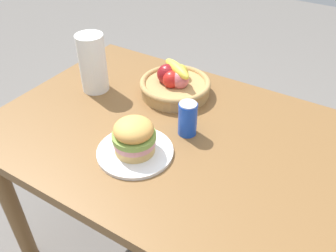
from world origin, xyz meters
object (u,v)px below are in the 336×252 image
object	(u,v)px
soda_can	(186,118)
paper_towel_roll	(93,63)
sandwich	(134,136)
plate	(135,152)
fruit_basket	(175,84)

from	to	relation	value
soda_can	paper_towel_roll	world-z (taller)	paper_towel_roll
sandwich	paper_towel_roll	xyz separation A→B (m)	(-0.38, 0.24, 0.05)
sandwich	plate	bearing A→B (deg)	0.00
fruit_basket	paper_towel_roll	xyz separation A→B (m)	(-0.30, -0.14, 0.07)
fruit_basket	paper_towel_roll	distance (m)	0.34
sandwich	fruit_basket	world-z (taller)	fruit_basket
fruit_basket	paper_towel_roll	size ratio (longest dim) A/B	1.21
plate	sandwich	xyz separation A→B (m)	(0.00, 0.00, 0.07)
soda_can	sandwich	bearing A→B (deg)	-115.97
plate	soda_can	xyz separation A→B (m)	(0.09, 0.18, 0.06)
plate	sandwich	world-z (taller)	sandwich
paper_towel_roll	plate	bearing A→B (deg)	-32.56
paper_towel_roll	fruit_basket	bearing A→B (deg)	25.58
paper_towel_roll	soda_can	bearing A→B (deg)	-6.93
soda_can	paper_towel_roll	distance (m)	0.47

